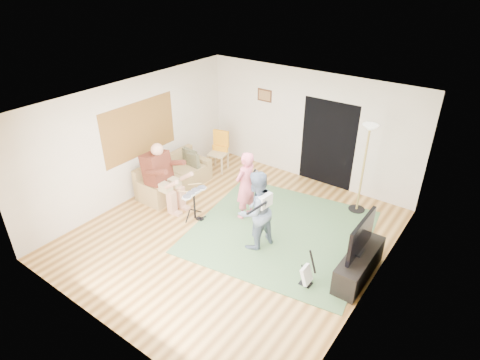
# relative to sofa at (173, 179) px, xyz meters

# --- Properties ---
(floor) EXTENTS (6.00, 6.00, 0.00)m
(floor) POSITION_rel_sofa_xyz_m (2.28, -0.62, -0.25)
(floor) COLOR brown
(floor) RESTS_ON ground
(walls) EXTENTS (5.50, 6.00, 2.70)m
(walls) POSITION_rel_sofa_xyz_m (2.28, -0.62, 1.10)
(walls) COLOR beige
(walls) RESTS_ON floor
(ceiling) EXTENTS (6.00, 6.00, 0.00)m
(ceiling) POSITION_rel_sofa_xyz_m (2.28, -0.62, 2.45)
(ceiling) COLOR white
(ceiling) RESTS_ON walls
(window_blinds) EXTENTS (0.00, 2.05, 2.05)m
(window_blinds) POSITION_rel_sofa_xyz_m (-0.46, -0.42, 1.30)
(window_blinds) COLOR olive
(window_blinds) RESTS_ON walls
(doorway) EXTENTS (2.10, 0.00, 2.10)m
(doorway) POSITION_rel_sofa_xyz_m (2.83, 2.37, 0.80)
(doorway) COLOR black
(doorway) RESTS_ON walls
(picture_frame) EXTENTS (0.42, 0.03, 0.32)m
(picture_frame) POSITION_rel_sofa_xyz_m (1.03, 2.37, 1.65)
(picture_frame) COLOR #3F2314
(picture_frame) RESTS_ON walls
(area_rug) EXTENTS (3.82, 3.73, 0.02)m
(area_rug) POSITION_rel_sofa_xyz_m (3.03, 0.01, -0.24)
(area_rug) COLOR #476C42
(area_rug) RESTS_ON floor
(sofa) EXTENTS (0.77, 1.87, 0.76)m
(sofa) POSITION_rel_sofa_xyz_m (0.00, 0.00, 0.00)
(sofa) COLOR #A08450
(sofa) RESTS_ON floor
(drummer) EXTENTS (0.96, 0.54, 1.48)m
(drummer) POSITION_rel_sofa_xyz_m (0.43, -0.65, 0.32)
(drummer) COLOR #5A2619
(drummer) RESTS_ON sofa
(drum_kit) EXTENTS (0.37, 0.66, 0.68)m
(drum_kit) POSITION_rel_sofa_xyz_m (1.28, -0.65, 0.04)
(drum_kit) COLOR black
(drum_kit) RESTS_ON floor
(singer) EXTENTS (0.42, 0.59, 1.51)m
(singer) POSITION_rel_sofa_xyz_m (2.11, 0.04, 0.50)
(singer) COLOR #D65D71
(singer) RESTS_ON floor
(microphone) EXTENTS (0.06, 0.06, 0.24)m
(microphone) POSITION_rel_sofa_xyz_m (2.31, 0.04, 0.87)
(microphone) COLOR black
(microphone) RESTS_ON singer
(guitarist) EXTENTS (0.79, 0.91, 1.58)m
(guitarist) POSITION_rel_sofa_xyz_m (2.85, -0.66, 0.54)
(guitarist) COLOR slate
(guitarist) RESTS_ON floor
(guitar_held) EXTENTS (0.19, 0.61, 0.26)m
(guitar_held) POSITION_rel_sofa_xyz_m (3.05, -0.66, 0.82)
(guitar_held) COLOR white
(guitar_held) RESTS_ON guitarist
(guitar_spare) EXTENTS (0.27, 0.24, 0.75)m
(guitar_spare) POSITION_rel_sofa_xyz_m (4.16, -1.05, -0.04)
(guitar_spare) COLOR black
(guitar_spare) RESTS_ON floor
(torchiere_lamp) EXTENTS (0.36, 0.36, 2.00)m
(torchiere_lamp) POSITION_rel_sofa_xyz_m (3.97, 1.68, 1.12)
(torchiere_lamp) COLOR black
(torchiere_lamp) RESTS_ON floor
(dining_chair) EXTENTS (0.53, 0.55, 1.03)m
(dining_chair) POSITION_rel_sofa_xyz_m (0.29, 1.43, 0.12)
(dining_chair) COLOR tan
(dining_chair) RESTS_ON floor
(tv_cabinet) EXTENTS (0.40, 1.40, 0.50)m
(tv_cabinet) POSITION_rel_sofa_xyz_m (4.78, -0.34, -0.00)
(tv_cabinet) COLOR black
(tv_cabinet) RESTS_ON floor
(television) EXTENTS (0.06, 1.02, 0.64)m
(television) POSITION_rel_sofa_xyz_m (4.73, -0.34, 0.60)
(television) COLOR black
(television) RESTS_ON tv_cabinet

